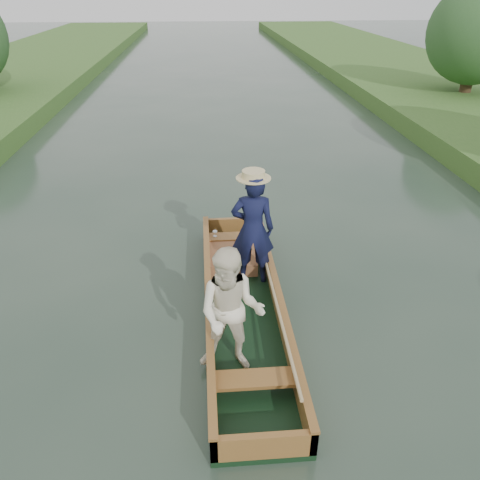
{
  "coord_description": "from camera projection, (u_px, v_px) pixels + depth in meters",
  "views": [
    {
      "loc": [
        -0.49,
        -5.58,
        4.38
      ],
      "look_at": [
        0.0,
        0.6,
        0.95
      ],
      "focal_mm": 35.0,
      "sensor_mm": 36.0,
      "label": 1
    }
  ],
  "objects": [
    {
      "name": "punt",
      "position": [
        241.0,
        283.0,
        6.6
      ],
      "size": [
        1.29,
        5.0,
        1.95
      ],
      "color": "black",
      "rests_on": "ground"
    },
    {
      "name": "ground",
      "position": [
        243.0,
        315.0,
        7.02
      ],
      "size": [
        120.0,
        120.0,
        0.0
      ],
      "primitive_type": "plane",
      "color": "#283D30",
      "rests_on": "ground"
    },
    {
      "name": "trees_far",
      "position": [
        211.0,
        52.0,
        13.51
      ],
      "size": [
        23.14,
        14.26,
        4.61
      ],
      "color": "#47331E",
      "rests_on": "ground"
    }
  ]
}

